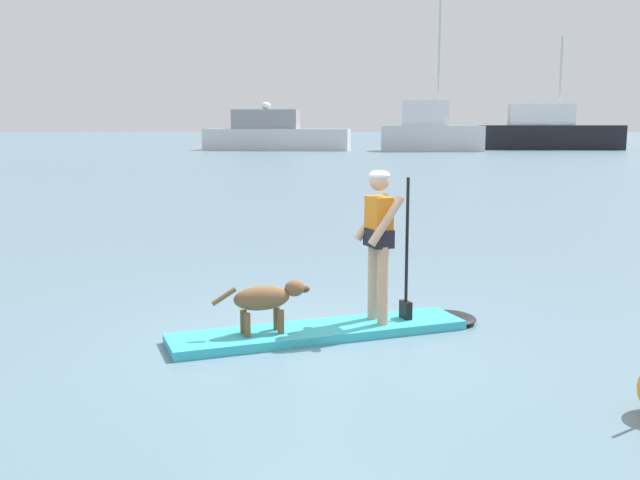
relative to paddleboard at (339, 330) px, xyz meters
The scene contains 7 objects.
ground_plane 0.23m from the paddleboard, 159.23° to the right, with size 400.00×400.00×0.00m, color slate.
paddleboard is the anchor object (origin of this frame).
person_paddler 1.14m from the paddleboard, 20.77° to the left, with size 0.68×0.59×1.69m.
dog 0.92m from the paddleboard, 159.23° to the right, with size 1.02×0.46×0.55m.
moored_boat_starboard 56.55m from the paddleboard, 94.75° to the left, with size 13.04×4.60×4.18m.
moored_boat_center 54.93m from the paddleboard, 80.86° to the left, with size 8.80×3.74×12.53m.
moored_boat_far_starboard 61.39m from the paddleboard, 71.09° to the left, with size 12.66×3.86×9.93m.
Camera 1 is at (0.07, -7.59, 2.28)m, focal length 40.50 mm.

